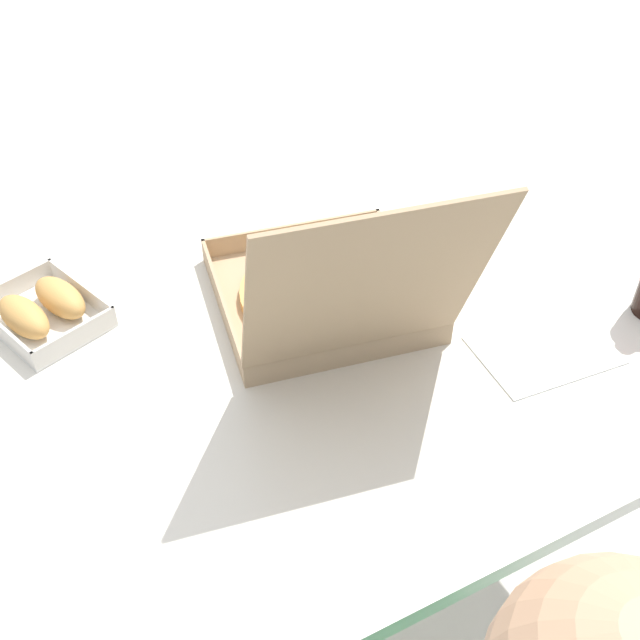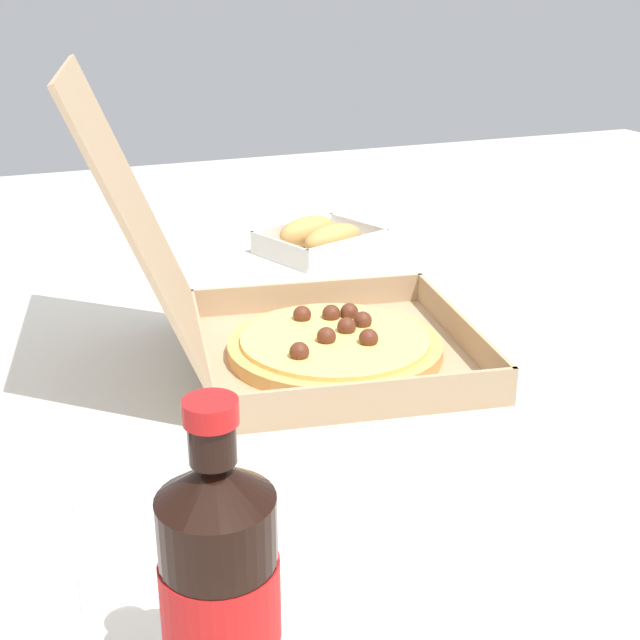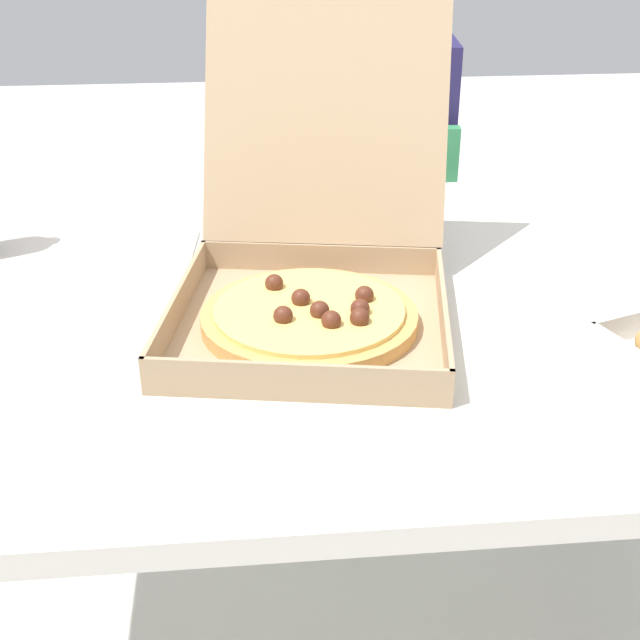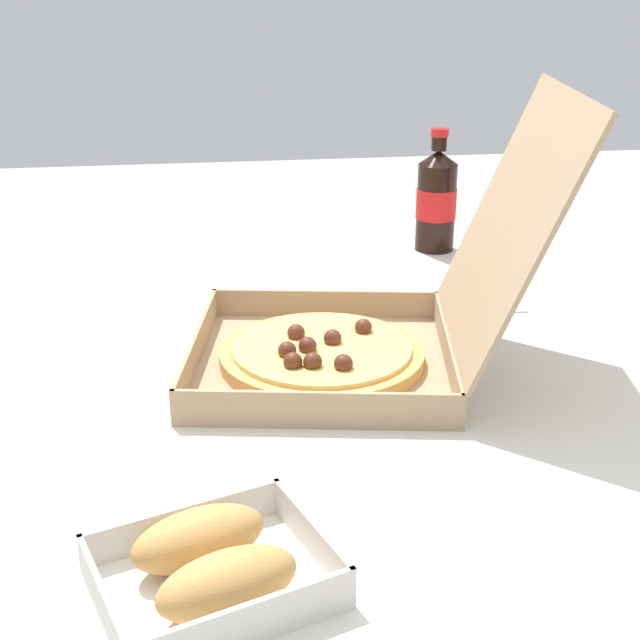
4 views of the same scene
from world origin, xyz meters
TOP-DOWN VIEW (x-y plane):
  - dining_table at (0.00, 0.00)m, footprint 1.42×0.92m
  - pizza_box_open at (-0.03, -0.04)m, footprint 0.41×0.51m
  - bread_side_box at (0.38, -0.24)m, footprint 0.20×0.23m
  - cola_bottle at (-0.52, 0.19)m, footprint 0.07×0.07m
  - paper_menu at (-0.30, 0.19)m, footprint 0.22×0.17m

SIDE VIEW (x-z plane):
  - dining_table at x=0.00m, z-range 0.30..1.06m
  - paper_menu at x=-0.30m, z-range 0.75..0.76m
  - bread_side_box at x=0.38m, z-range 0.75..0.81m
  - pizza_box_open at x=-0.03m, z-range 0.63..0.98m
  - cola_bottle at x=-0.52m, z-range 0.74..0.96m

